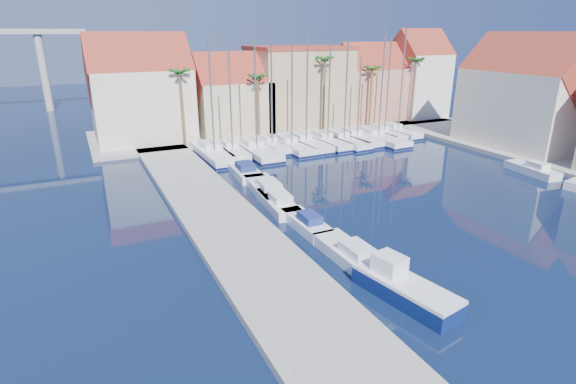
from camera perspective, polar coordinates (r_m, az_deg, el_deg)
name	(u,v)px	position (r m, az deg, el deg)	size (l,w,h in m)	color
ground	(488,313)	(26.58, 24.08, -13.88)	(260.00, 260.00, 0.00)	black
quay_west	(239,240)	(31.66, -6.22, -6.07)	(6.00, 77.00, 0.50)	gray
shore_north	(281,127)	(69.04, -0.95, 8.24)	(54.00, 16.00, 0.50)	gray
fishing_boat	(403,287)	(26.01, 14.38, -11.55)	(3.20, 6.52, 2.19)	#0D1D51
motorboat_west_0	(352,254)	(29.28, 8.09, -7.84)	(2.19, 6.58, 1.40)	white
motorboat_west_1	(307,223)	(33.59, 2.37, -3.91)	(1.78, 5.50, 1.40)	white
motorboat_west_2	(278,202)	(37.50, -1.28, -1.31)	(2.53, 6.46, 1.40)	white
motorboat_west_3	(267,188)	(40.86, -2.70, 0.46)	(2.99, 7.62, 1.40)	white
motorboat_west_4	(244,170)	(46.49, -5.60, 2.79)	(2.82, 7.32, 1.40)	white
motorboat_east_1	(533,169)	(53.02, 28.67, 2.55)	(2.36, 5.88, 1.40)	white
sailboat_0	(213,153)	(53.48, -9.51, 4.95)	(3.04, 11.02, 14.29)	white
sailboat_1	(231,150)	(54.16, -7.19, 5.28)	(2.57, 8.59, 12.73)	white
sailboat_2	(255,149)	(54.54, -4.23, 5.46)	(2.97, 11.15, 14.83)	white
sailboat_3	(271,144)	(56.50, -2.21, 6.08)	(2.29, 8.10, 14.79)	white
sailboat_4	(290,145)	(56.48, 0.22, 6.01)	(2.73, 9.63, 12.70)	white
sailboat_5	(304,142)	(57.92, 2.04, 6.35)	(3.15, 10.47, 14.49)	white
sailboat_6	(325,140)	(59.02, 4.77, 6.54)	(2.90, 9.76, 13.14)	white
sailboat_7	(341,139)	(59.79, 6.79, 6.64)	(3.25, 10.28, 13.29)	white
sailboat_8	(355,137)	(61.34, 8.46, 6.87)	(2.69, 9.96, 11.07)	white
sailboat_9	(375,137)	(62.23, 11.01, 6.92)	(3.38, 11.62, 14.30)	white
sailboat_10	(382,133)	(64.47, 11.90, 7.34)	(2.35, 8.34, 13.21)	white
sailboat_11	(396,131)	(66.33, 13.49, 7.57)	(2.77, 8.85, 14.39)	white
building_0	(141,93)	(61.54, -18.14, 11.81)	(12.30, 9.00, 13.50)	beige
building_1	(231,98)	(64.39, -7.22, 11.81)	(10.30, 8.00, 11.00)	#C7B58C
building_2	(298,86)	(69.40, 1.34, 13.32)	(14.20, 10.20, 11.50)	tan
building_3	(368,85)	(74.78, 10.15, 13.18)	(10.30, 8.00, 12.00)	#B3725A
building_4	(417,77)	(79.45, 16.10, 13.90)	(8.30, 8.00, 14.00)	white
building_6	(526,96)	(63.07, 27.96, 10.69)	(9.00, 14.30, 13.50)	beige
palm_0	(180,75)	(57.06, -13.58, 14.27)	(2.60, 2.60, 10.15)	brown
palm_1	(257,79)	(60.07, -3.90, 14.09)	(2.60, 2.60, 9.15)	brown
palm_2	(325,62)	(64.29, 4.70, 16.12)	(2.60, 2.60, 11.15)	brown
palm_3	(372,71)	(68.74, 10.66, 14.91)	(2.60, 2.60, 9.65)	brown
palm_4	(416,62)	(73.63, 15.96, 15.54)	(2.60, 2.60, 10.65)	brown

